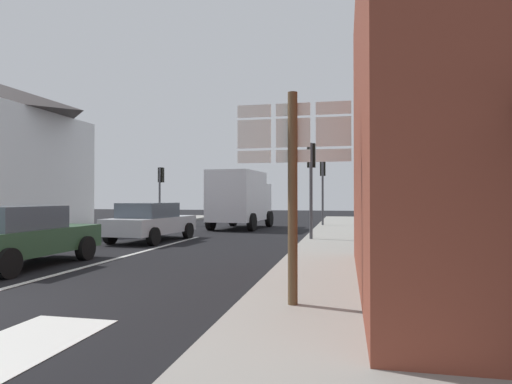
# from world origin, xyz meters

# --- Properties ---
(ground_plane) EXTENTS (80.00, 80.00, 0.00)m
(ground_plane) POSITION_xyz_m (0.00, 10.00, 0.00)
(ground_plane) COLOR black
(sidewalk_right) EXTENTS (2.98, 44.00, 0.14)m
(sidewalk_right) POSITION_xyz_m (6.06, 8.00, 0.07)
(sidewalk_right) COLOR gray
(sidewalk_right) RESTS_ON ground
(sidewalk_left) EXTENTS (2.98, 44.00, 0.14)m
(sidewalk_left) POSITION_xyz_m (-6.06, 8.00, 0.07)
(sidewalk_left) COLOR gray
(sidewalk_left) RESTS_ON ground
(lane_centre_stripe) EXTENTS (0.16, 12.00, 0.01)m
(lane_centre_stripe) POSITION_xyz_m (0.00, 6.00, 0.01)
(lane_centre_stripe) COLOR silver
(lane_centre_stripe) RESTS_ON ground
(lane_turn_arrow) EXTENTS (1.20, 2.20, 0.01)m
(lane_turn_arrow) POSITION_xyz_m (2.51, -1.00, 0.01)
(lane_turn_arrow) COLOR silver
(lane_turn_arrow) RESTS_ON ground
(sedan_near) EXTENTS (1.97, 4.20, 1.47)m
(sedan_near) POSITION_xyz_m (-1.56, 3.64, 0.76)
(sedan_near) COLOR #2D5133
(sedan_near) RESTS_ON ground
(sedan_far) EXTENTS (2.27, 4.34, 1.47)m
(sedan_far) POSITION_xyz_m (-1.17, 9.98, 0.76)
(sedan_far) COLOR #B7BABF
(sedan_far) RESTS_ON ground
(delivery_truck) EXTENTS (2.82, 5.16, 3.05)m
(delivery_truck) POSITION_xyz_m (0.59, 17.10, 1.65)
(delivery_truck) COLOR silver
(delivery_truck) RESTS_ON ground
(route_sign_post) EXTENTS (1.66, 0.14, 3.20)m
(route_sign_post) POSITION_xyz_m (5.39, 0.96, 2.00)
(route_sign_post) COLOR brown
(route_sign_post) RESTS_ON ground
(traffic_light_near_right) EXTENTS (0.30, 0.49, 3.71)m
(traffic_light_near_right) POSITION_xyz_m (4.87, 10.93, 2.74)
(traffic_light_near_right) COLOR #47474C
(traffic_light_near_right) RESTS_ON ground
(traffic_light_far_left) EXTENTS (0.30, 0.49, 3.49)m
(traffic_light_far_left) POSITION_xyz_m (-4.87, 18.99, 2.59)
(traffic_light_far_left) COLOR #47474C
(traffic_light_far_left) RESTS_ON ground
(traffic_light_far_right) EXTENTS (0.30, 0.49, 3.80)m
(traffic_light_far_right) POSITION_xyz_m (4.87, 19.07, 2.81)
(traffic_light_far_right) COLOR #47474C
(traffic_light_far_right) RESTS_ON ground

